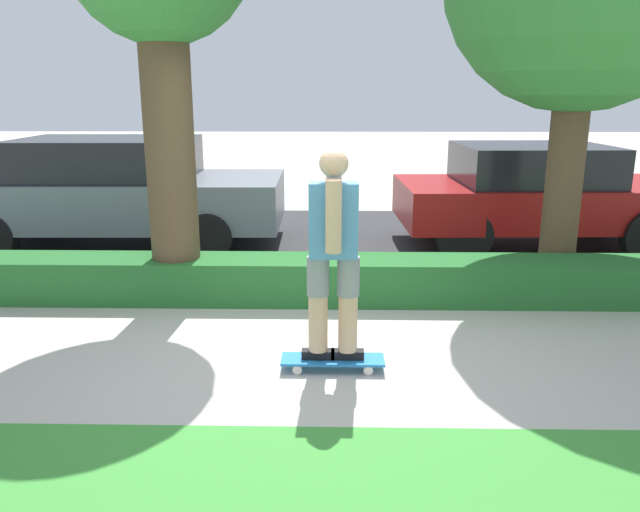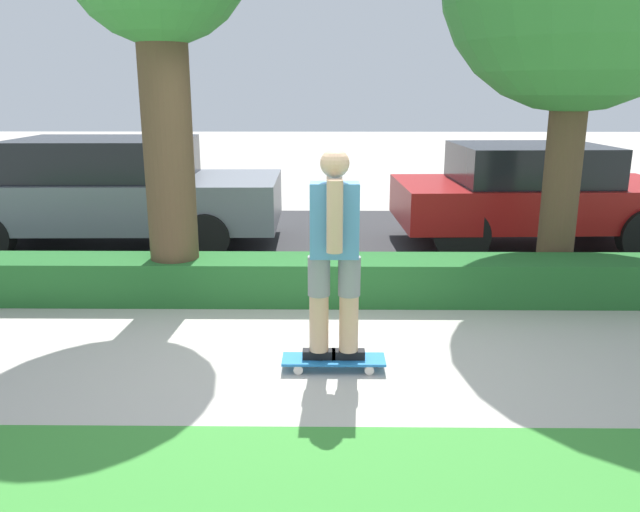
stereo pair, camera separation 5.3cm
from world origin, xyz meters
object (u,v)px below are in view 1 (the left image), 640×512
at_px(skateboard, 333,360).
at_px(parked_car_middle, 536,193).
at_px(skater_person, 333,251).
at_px(parked_car_front, 117,190).

bearing_deg(skateboard, parked_car_middle, 55.52).
distance_m(skater_person, parked_car_middle, 4.99).
bearing_deg(parked_car_middle, parked_car_front, 177.18).
height_order(skateboard, parked_car_front, parked_car_front).
xyz_separation_m(skateboard, skater_person, (0.00, 0.00, 0.90)).
xyz_separation_m(skater_person, parked_car_middle, (2.82, 4.11, -0.21)).
xyz_separation_m(skater_person, parked_car_front, (-3.07, 4.17, -0.19)).
relative_size(skater_person, parked_car_middle, 0.43).
bearing_deg(skater_person, parked_car_middle, 55.52).
distance_m(skater_person, parked_car_front, 5.18).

